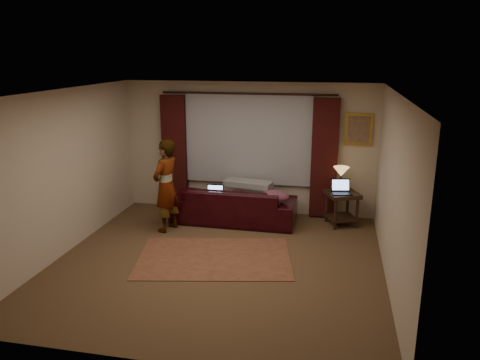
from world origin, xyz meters
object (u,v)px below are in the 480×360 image
laptop_table (342,187)px  person (166,186)px  sofa (234,198)px  end_table (342,209)px  tiffany_lamp (341,179)px  laptop_sofa (214,193)px

laptop_table → person: (-3.08, -0.80, 0.07)m
sofa → end_table: bearing=-173.0°
tiffany_lamp → person: person is taller
person → laptop_sofa: bearing=144.1°
sofa → laptop_sofa: bearing=18.9°
sofa → laptop_table: bearing=-175.9°
laptop_table → end_table: bearing=69.2°
sofa → laptop_sofa: sofa is taller
end_table → person: bearing=-163.7°
person → tiffany_lamp: bearing=124.2°
laptop_sofa → tiffany_lamp: bearing=7.7°
sofa → laptop_sofa: 0.39m
tiffany_lamp → end_table: bearing=-52.9°
tiffany_lamp → sofa: bearing=-171.7°
end_table → sofa: bearing=-173.6°
laptop_table → person: person is taller
tiffany_lamp → person: 3.20m
end_table → tiffany_lamp: bearing=127.1°
tiffany_lamp → laptop_table: (0.03, -0.16, -0.11)m
person → sofa: bearing=138.6°
sofa → tiffany_lamp: (1.96, 0.29, 0.40)m
laptop_sofa → laptop_table: bearing=3.6°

